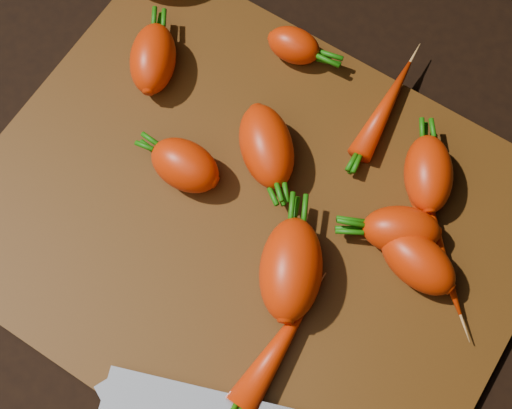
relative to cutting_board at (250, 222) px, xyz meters
The scene contains 13 objects.
ground 0.01m from the cutting_board, ahead, with size 2.00×2.00×0.01m, color black.
cutting_board is the anchor object (origin of this frame).
carrot_1 0.08m from the cutting_board, behind, with size 0.07×0.05×0.05m, color red.
carrot_2 0.07m from the cutting_board, 109.20° to the left, with size 0.08×0.05×0.05m, color red.
carrot_3 0.07m from the cutting_board, 24.19° to the right, with size 0.09×0.05×0.05m, color red.
carrot_4 0.14m from the cutting_board, 25.37° to the left, with size 0.07×0.04×0.04m, color red.
carrot_5 0.18m from the cutting_board, 108.82° to the left, with size 0.05×0.03×0.03m, color red.
carrot_6 0.17m from the cutting_board, 45.31° to the left, with size 0.07×0.04×0.04m, color red.
carrot_7 0.17m from the cutting_board, 72.69° to the left, with size 0.11×0.02×0.02m, color red.
carrot_8 0.17m from the cutting_board, 21.00° to the left, with size 0.11×0.02×0.02m, color red.
carrot_9 0.12m from the cutting_board, 46.92° to the right, with size 0.11×0.03×0.03m, color red.
carrot_10 0.16m from the cutting_board, 15.31° to the left, with size 0.07×0.04×0.04m, color red.
carrot_11 0.19m from the cutting_board, 153.59° to the left, with size 0.07×0.04×0.04m, color red.
Camera 1 is at (0.12, -0.17, 0.64)m, focal length 50.00 mm.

